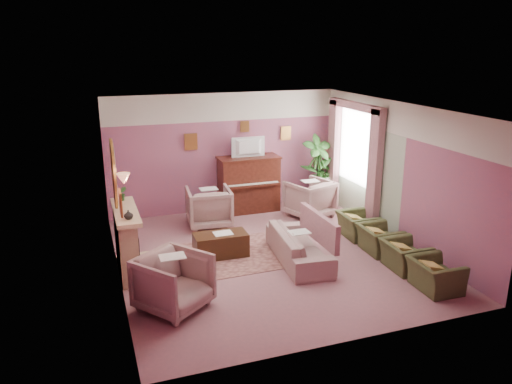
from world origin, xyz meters
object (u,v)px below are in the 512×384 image
object	(u,v)px
olive_chair_b	(405,251)
olive_chair_d	(358,221)
floral_armchair_left	(209,205)
floral_armchair_front	(174,280)
sofa	(299,240)
olive_chair_c	(379,235)
television	(249,146)
floral_armchair_right	(310,197)
side_table	(320,190)
coffee_table	(221,245)
piano	(249,185)
olive_chair_a	(435,270)

from	to	relation	value
olive_chair_b	olive_chair_d	bearing A→B (deg)	90.00
floral_armchair_left	floral_armchair_front	world-z (taller)	same
floral_armchair_left	floral_armchair_front	size ratio (longest dim) A/B	1.00
sofa	olive_chair_c	xyz separation A→B (m)	(1.63, -0.16, -0.05)
olive_chair_b	television	bearing A→B (deg)	111.85
floral_armchair_right	floral_armchair_front	xyz separation A→B (m)	(-3.74, -3.15, 0.00)
television	side_table	bearing A→B (deg)	0.30
coffee_table	piano	bearing A→B (deg)	60.17
olive_chair_a	olive_chair_d	bearing A→B (deg)	90.00
coffee_table	side_table	xyz separation A→B (m)	(3.24, 2.32, 0.12)
coffee_table	side_table	size ratio (longest dim) A/B	1.43
sofa	olive_chair_c	distance (m)	1.63
piano	olive_chair_c	size ratio (longest dim) A/B	1.76
sofa	olive_chair_b	size ratio (longest dim) A/B	2.45
sofa	olive_chair_b	xyz separation A→B (m)	(1.63, -0.98, -0.05)
floral_armchair_front	olive_chair_b	xyz separation A→B (m)	(4.13, 0.02, -0.14)
floral_armchair_right	olive_chair_c	bearing A→B (deg)	-80.36
olive_chair_a	side_table	distance (m)	4.80
olive_chair_d	olive_chair_b	bearing A→B (deg)	-90.00
television	olive_chair_d	world-z (taller)	television
side_table	coffee_table	bearing A→B (deg)	-144.33
olive_chair_b	side_table	size ratio (longest dim) A/B	1.14
coffee_table	side_table	world-z (taller)	side_table
side_table	piano	bearing A→B (deg)	178.78
floral_armchair_front	side_table	xyz separation A→B (m)	(4.43, 3.98, -0.13)
television	olive_chair_a	bearing A→B (deg)	-71.62
piano	floral_armchair_right	distance (m)	1.49
piano	side_table	world-z (taller)	piano
piano	olive_chair_a	xyz separation A→B (m)	(1.59, -4.83, -0.31)
floral_armchair_left	side_table	bearing A→B (deg)	12.54
floral_armchair_front	olive_chair_c	distance (m)	4.22
piano	olive_chair_c	distance (m)	3.57
olive_chair_b	olive_chair_c	size ratio (longest dim) A/B	1.00
floral_armchair_left	floral_armchair_right	bearing A→B (deg)	-3.78
olive_chair_a	olive_chair_b	distance (m)	0.82
olive_chair_a	piano	bearing A→B (deg)	108.20
floral_armchair_left	floral_armchair_right	xyz separation A→B (m)	(2.36, -0.16, 0.00)
floral_armchair_left	television	bearing A→B (deg)	29.86
television	sofa	world-z (taller)	television
television	side_table	world-z (taller)	television
floral_armchair_front	side_table	bearing A→B (deg)	41.99
coffee_table	floral_armchair_left	bearing A→B (deg)	83.28
olive_chair_c	television	bearing A→B (deg)	116.83
floral_armchair_front	floral_armchair_right	bearing A→B (deg)	40.13
sofa	floral_armchair_right	size ratio (longest dim) A/B	2.02
floral_armchair_left	floral_armchair_front	bearing A→B (deg)	-112.67
piano	olive_chair_a	size ratio (longest dim) A/B	1.76
coffee_table	olive_chair_a	world-z (taller)	olive_chair_a
sofa	olive_chair_c	world-z (taller)	sofa
floral_armchair_front	side_table	distance (m)	5.96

